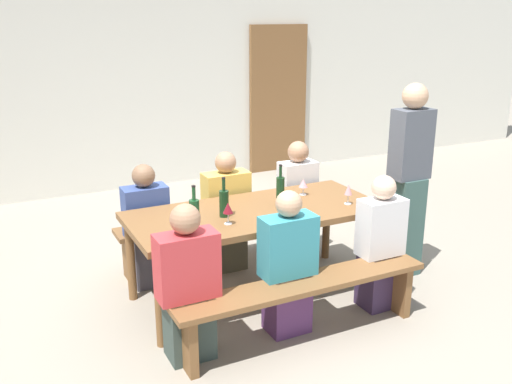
{
  "coord_description": "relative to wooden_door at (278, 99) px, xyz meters",
  "views": [
    {
      "loc": [
        -1.92,
        -3.85,
        2.25
      ],
      "look_at": [
        0.0,
        0.0,
        0.9
      ],
      "focal_mm": 40.1,
      "sensor_mm": 36.0,
      "label": 1
    }
  ],
  "objects": [
    {
      "name": "ground_plane",
      "position": [
        -2.08,
        -3.45,
        -1.05
      ],
      "size": [
        24.0,
        24.0,
        0.0
      ],
      "primitive_type": "plane",
      "color": "gray"
    },
    {
      "name": "back_wall",
      "position": [
        -2.08,
        0.14,
        0.55
      ],
      "size": [
        14.0,
        0.2,
        3.2
      ],
      "primitive_type": "cube",
      "color": "silver",
      "rests_on": "ground"
    },
    {
      "name": "wooden_door",
      "position": [
        0.0,
        0.0,
        0.0
      ],
      "size": [
        0.9,
        0.06,
        2.1
      ],
      "primitive_type": "cube",
      "color": "brown",
      "rests_on": "ground"
    },
    {
      "name": "tasting_table",
      "position": [
        -2.08,
        -3.45,
        -0.37
      ],
      "size": [
        2.04,
        0.89,
        0.75
      ],
      "color": "brown",
      "rests_on": "ground"
    },
    {
      "name": "bench_near",
      "position": [
        -2.08,
        -4.2,
        -0.7
      ],
      "size": [
        1.94,
        0.3,
        0.45
      ],
      "color": "brown",
      "rests_on": "ground"
    },
    {
      "name": "bench_far",
      "position": [
        -2.08,
        -2.7,
        -0.7
      ],
      "size": [
        1.94,
        0.3,
        0.45
      ],
      "color": "brown",
      "rests_on": "ground"
    },
    {
      "name": "wine_bottle_0",
      "position": [
        -2.68,
        -3.66,
        -0.17
      ],
      "size": [
        0.07,
        0.07,
        0.34
      ],
      "color": "#194723",
      "rests_on": "tasting_table"
    },
    {
      "name": "wine_bottle_1",
      "position": [
        -2.37,
        -3.48,
        -0.19
      ],
      "size": [
        0.07,
        0.07,
        0.31
      ],
      "color": "#143319",
      "rests_on": "tasting_table"
    },
    {
      "name": "wine_bottle_2",
      "position": [
        -1.85,
        -3.44,
        -0.17
      ],
      "size": [
        0.07,
        0.07,
        0.34
      ],
      "color": "#143319",
      "rests_on": "tasting_table"
    },
    {
      "name": "wine_glass_0",
      "position": [
        -1.34,
        -3.65,
        -0.18
      ],
      "size": [
        0.06,
        0.06,
        0.17
      ],
      "color": "silver",
      "rests_on": "tasting_table"
    },
    {
      "name": "wine_glass_1",
      "position": [
        -1.54,
        -3.28,
        -0.2
      ],
      "size": [
        0.08,
        0.08,
        0.14
      ],
      "color": "silver",
      "rests_on": "tasting_table"
    },
    {
      "name": "wine_glass_2",
      "position": [
        -2.41,
        -3.64,
        -0.18
      ],
      "size": [
        0.08,
        0.08,
        0.17
      ],
      "color": "silver",
      "rests_on": "tasting_table"
    },
    {
      "name": "seated_guest_near_0",
      "position": [
        -2.88,
        -4.05,
        -0.53
      ],
      "size": [
        0.41,
        0.24,
        1.1
      ],
      "rotation": [
        0.0,
        0.0,
        1.57
      ],
      "color": "#364540",
      "rests_on": "ground"
    },
    {
      "name": "seated_guest_near_1",
      "position": [
        -2.12,
        -4.05,
        -0.54
      ],
      "size": [
        0.4,
        0.24,
        1.08
      ],
      "rotation": [
        0.0,
        0.0,
        1.57
      ],
      "color": "#572E5F",
      "rests_on": "ground"
    },
    {
      "name": "seated_guest_near_2",
      "position": [
        -1.3,
        -4.05,
        -0.54
      ],
      "size": [
        0.35,
        0.24,
        1.09
      ],
      "rotation": [
        0.0,
        0.0,
        1.57
      ],
      "color": "#3C2A4B",
      "rests_on": "ground"
    },
    {
      "name": "seated_guest_far_0",
      "position": [
        -2.82,
        -2.85,
        -0.54
      ],
      "size": [
        0.37,
        0.24,
        1.07
      ],
      "rotation": [
        0.0,
        0.0,
        -1.57
      ],
      "color": "#4B4751",
      "rests_on": "ground"
    },
    {
      "name": "seated_guest_far_1",
      "position": [
        -2.08,
        -2.85,
        -0.54
      ],
      "size": [
        0.41,
        0.24,
        1.1
      ],
      "rotation": [
        0.0,
        0.0,
        -1.57
      ],
      "color": "brown",
      "rests_on": "ground"
    },
    {
      "name": "seated_guest_far_2",
      "position": [
        -1.34,
        -2.85,
        -0.51
      ],
      "size": [
        0.35,
        0.24,
        1.12
      ],
      "rotation": [
        0.0,
        0.0,
        -1.57
      ],
      "color": "#3E314B",
      "rests_on": "ground"
    },
    {
      "name": "standing_host",
      "position": [
        -0.7,
        -3.64,
        -0.2
      ],
      "size": [
        0.33,
        0.24,
        1.7
      ],
      "rotation": [
        0.0,
        0.0,
        3.14
      ],
      "color": "#385751",
      "rests_on": "ground"
    }
  ]
}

